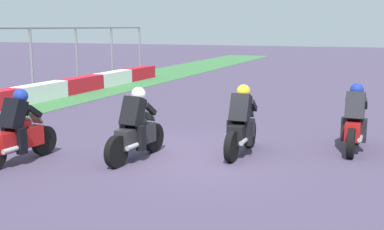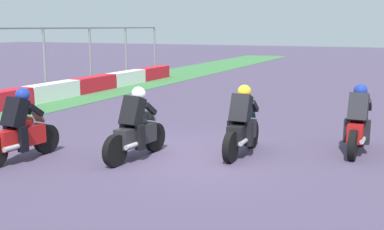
{
  "view_description": "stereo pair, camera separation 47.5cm",
  "coord_description": "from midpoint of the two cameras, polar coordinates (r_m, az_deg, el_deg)",
  "views": [
    {
      "loc": [
        -9.55,
        -3.66,
        2.74
      ],
      "look_at": [
        -0.04,
        0.03,
        0.9
      ],
      "focal_mm": 45.99,
      "sensor_mm": 36.0,
      "label": 1
    },
    {
      "loc": [
        -9.36,
        -4.1,
        2.74
      ],
      "look_at": [
        -0.04,
        0.03,
        0.9
      ],
      "focal_mm": 45.99,
      "sensor_mm": 36.0,
      "label": 2
    }
  ],
  "objects": [
    {
      "name": "rider_lane_c",
      "position": [
        10.29,
        -5.23,
        -1.69
      ],
      "size": [
        2.04,
        0.57,
        1.51
      ],
      "rotation": [
        0.0,
        0.0,
        -0.1
      ],
      "color": "black",
      "rests_on": "ground_plane"
    },
    {
      "name": "rider_lane_a",
      "position": [
        11.4,
        19.82,
        -1.08
      ],
      "size": [
        2.04,
        0.54,
        1.51
      ],
      "rotation": [
        0.0,
        0.0,
        -0.02
      ],
      "color": "black",
      "rests_on": "ground_plane"
    },
    {
      "name": "ground_plane",
      "position": [
        10.58,
        1.52,
        -4.78
      ],
      "size": [
        120.0,
        120.0,
        0.0
      ],
      "primitive_type": "plane",
      "color": "#483D57"
    },
    {
      "name": "rider_lane_b",
      "position": [
        10.64,
        7.09,
        -1.32
      ],
      "size": [
        2.04,
        0.54,
        1.51
      ],
      "rotation": [
        0.0,
        0.0,
        -0.01
      ],
      "color": "black",
      "rests_on": "ground_plane"
    },
    {
      "name": "rider_lane_d",
      "position": [
        10.6,
        -18.1,
        -1.8
      ],
      "size": [
        2.04,
        0.56,
        1.51
      ],
      "rotation": [
        0.0,
        0.0,
        -0.1
      ],
      "color": "black",
      "rests_on": "ground_plane"
    }
  ]
}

